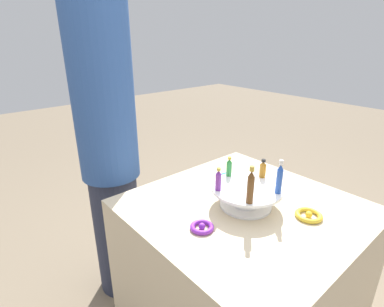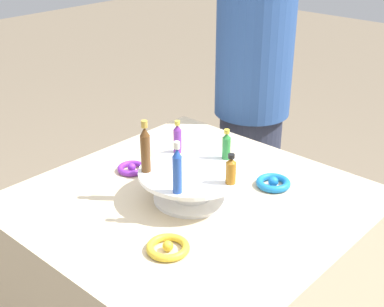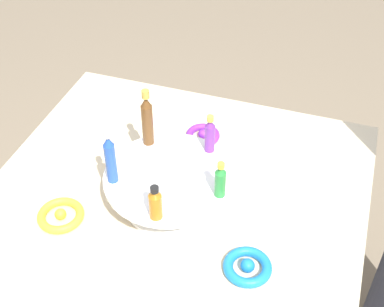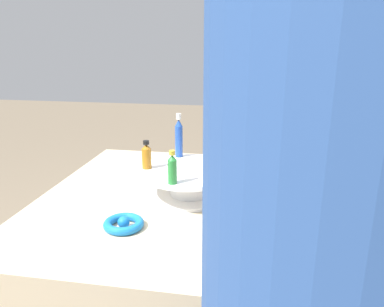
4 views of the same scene
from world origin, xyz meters
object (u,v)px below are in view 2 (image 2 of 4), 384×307
object	(u,v)px
ribbon_bow_gold	(168,247)
person_figure	(253,76)
bottle_green	(226,145)
bottle_purple	(177,138)
display_stand	(192,182)
bottle_brown	(145,148)
bottle_blue	(177,170)
ribbon_bow_blue	(273,183)
ribbon_bow_purple	(133,168)
bottle_amber	(231,170)

from	to	relation	value
ribbon_bow_gold	person_figure	world-z (taller)	person_figure
bottle_green	bottle_purple	bearing A→B (deg)	25.53
display_stand	ribbon_bow_gold	bearing A→B (deg)	119.20
bottle_purple	bottle_brown	distance (m)	0.15
bottle_purple	bottle_green	bearing A→B (deg)	-154.47
bottle_blue	ribbon_bow_blue	world-z (taller)	bottle_blue
display_stand	ribbon_bow_blue	distance (m)	0.26
bottle_green	ribbon_bow_purple	bearing A→B (deg)	23.50
display_stand	bottle_amber	world-z (taller)	bottle_amber
person_figure	ribbon_bow_blue	bearing A→B (deg)	19.44
bottle_blue	bottle_brown	bearing A→B (deg)	-10.47
bottle_purple	ribbon_bow_blue	world-z (taller)	bottle_purple
bottle_amber	ribbon_bow_gold	world-z (taller)	bottle_amber
bottle_brown	ribbon_bow_blue	distance (m)	0.40
bottle_green	ribbon_bow_purple	xyz separation A→B (m)	(0.28, 0.12, -0.12)
bottle_green	bottle_brown	world-z (taller)	bottle_brown
bottle_amber	person_figure	xyz separation A→B (m)	(0.41, -0.65, 0.01)
bottle_green	person_figure	distance (m)	0.63
ribbon_bow_gold	ribbon_bow_blue	bearing A→B (deg)	-90.80
bottle_amber	bottle_purple	xyz separation A→B (m)	(0.24, -0.04, 0.01)
bottle_blue	bottle_purple	world-z (taller)	bottle_blue
bottle_brown	ribbon_bow_gold	size ratio (longest dim) A/B	1.41
bottle_blue	ribbon_bow_purple	distance (m)	0.36
bottle_green	ribbon_bow_purple	distance (m)	0.33
bottle_blue	bottle_green	size ratio (longest dim) A/B	1.56
display_stand	bottle_brown	size ratio (longest dim) A/B	1.98
bottle_purple	ribbon_bow_blue	size ratio (longest dim) A/B	0.98
bottle_amber	ribbon_bow_purple	size ratio (longest dim) A/B	0.93
bottle_amber	ribbon_bow_blue	bearing A→B (deg)	-91.46
bottle_amber	bottle_green	bearing A→B (deg)	-46.47
person_figure	bottle_purple	bearing A→B (deg)	-7.07
bottle_blue	ribbon_bow_blue	xyz separation A→B (m)	(-0.08, -0.33, -0.15)
display_stand	ribbon_bow_blue	world-z (taller)	display_stand
bottle_blue	person_figure	size ratio (longest dim) A/B	0.08
ribbon_bow_blue	display_stand	bearing A→B (deg)	59.20
bottle_blue	ribbon_bow_purple	size ratio (longest dim) A/B	1.57
bottle_brown	ribbon_bow_gold	distance (m)	0.29
bottle_green	ribbon_bow_blue	world-z (taller)	bottle_green
person_figure	bottle_amber	bearing A→B (deg)	9.02
bottle_brown	ribbon_bow_purple	distance (m)	0.24
ribbon_bow_purple	bottle_blue	bearing A→B (deg)	159.17
display_stand	bottle_green	size ratio (longest dim) A/B	3.27
bottle_purple	ribbon_bow_gold	distance (m)	0.39
display_stand	ribbon_bow_purple	distance (m)	0.26
bottle_brown	bottle_amber	bearing A→B (deg)	-154.47
display_stand	bottle_green	distance (m)	0.15
ribbon_bow_purple	ribbon_bow_blue	size ratio (longest dim) A/B	0.88
ribbon_bow_blue	bottle_brown	bearing A→B (deg)	54.02
bottle_purple	ribbon_bow_blue	distance (m)	0.31
bottle_green	ribbon_bow_purple	size ratio (longest dim) A/B	1.01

